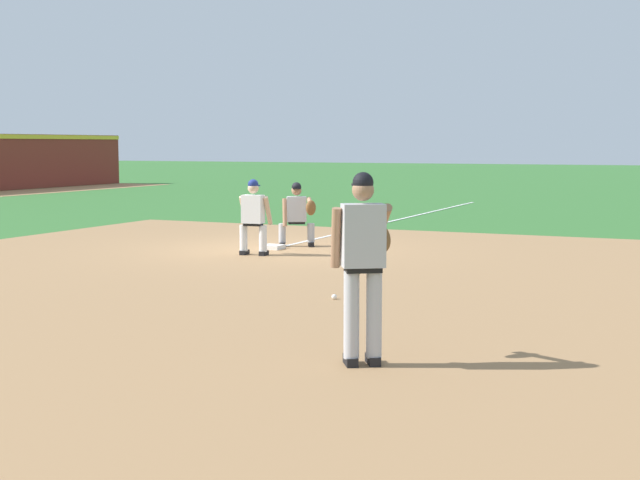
% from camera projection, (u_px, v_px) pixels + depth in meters
% --- Properties ---
extents(ground_plane, '(160.00, 160.00, 0.00)m').
position_uv_depth(ground_plane, '(273.00, 249.00, 18.05)').
color(ground_plane, '#336B2D').
extents(infield_dirt_patch, '(18.00, 18.00, 0.01)m').
position_uv_depth(infield_dirt_patch, '(302.00, 286.00, 13.30)').
color(infield_dirt_patch, '#9E754C').
rests_on(infield_dirt_patch, ground).
extents(foul_line_stripe, '(16.03, 0.10, 0.00)m').
position_uv_depth(foul_line_stripe, '(402.00, 219.00, 25.32)').
color(foul_line_stripe, white).
rests_on(foul_line_stripe, ground).
extents(first_base_bag, '(0.38, 0.38, 0.09)m').
position_uv_depth(first_base_bag, '(273.00, 247.00, 18.05)').
color(first_base_bag, white).
rests_on(first_base_bag, ground).
extents(baseball, '(0.07, 0.07, 0.07)m').
position_uv_depth(baseball, '(334.00, 297.00, 12.20)').
color(baseball, white).
rests_on(baseball, ground).
extents(pitcher, '(0.84, 0.57, 1.86)m').
position_uv_depth(pitcher, '(364.00, 256.00, 8.48)').
color(pitcher, black).
rests_on(pitcher, ground).
extents(first_baseman, '(0.82, 1.02, 1.34)m').
position_uv_depth(first_baseman, '(298.00, 212.00, 18.41)').
color(first_baseman, black).
rests_on(first_baseman, ground).
extents(baserunner, '(0.48, 0.62, 1.46)m').
position_uv_depth(baserunner, '(253.00, 214.00, 16.98)').
color(baserunner, black).
rests_on(baserunner, ground).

